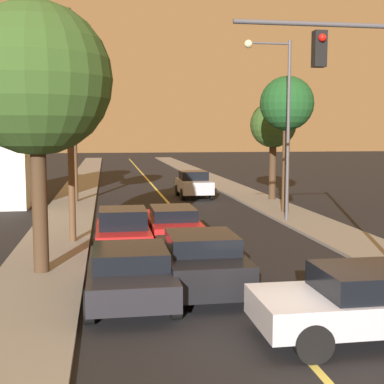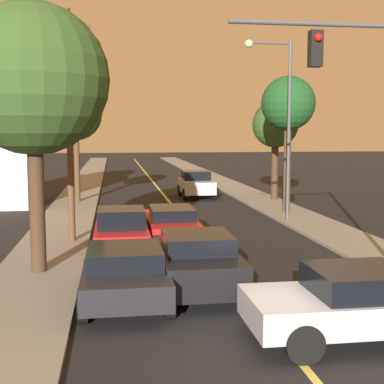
{
  "view_description": "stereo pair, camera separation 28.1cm",
  "coord_description": "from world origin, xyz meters",
  "px_view_note": "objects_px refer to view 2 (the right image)",
  "views": [
    {
      "loc": [
        -3.52,
        -9.28,
        4.07
      ],
      "look_at": [
        0.0,
        12.61,
        1.6
      ],
      "focal_mm": 50.0,
      "sensor_mm": 36.0,
      "label": 1
    },
    {
      "loc": [
        -3.24,
        -9.32,
        4.07
      ],
      "look_at": [
        0.0,
        12.61,
        1.6
      ],
      "focal_mm": 50.0,
      "sensor_mm": 36.0,
      "label": 2
    }
  ],
  "objects_px": {
    "car_crossing_right": "(352,303)",
    "tree_left_near": "(33,80)",
    "car_outer_lane_second": "(121,230)",
    "utility_pole_left": "(69,123)",
    "traffic_signal_mast": "(374,105)",
    "tree_right_near": "(288,105)",
    "streetlamp_right": "(279,107)",
    "car_outer_lane_front": "(125,272)",
    "tree_right_far": "(275,126)",
    "car_near_lane_front": "(196,261)",
    "car_near_lane_second": "(171,224)",
    "tree_left_far": "(76,115)",
    "car_far_oncoming": "(196,184)"
  },
  "relations": [
    {
      "from": "car_crossing_right",
      "to": "tree_left_near",
      "type": "distance_m",
      "value": 10.12
    },
    {
      "from": "car_outer_lane_second",
      "to": "utility_pole_left",
      "type": "distance_m",
      "value": 4.39
    },
    {
      "from": "traffic_signal_mast",
      "to": "utility_pole_left",
      "type": "xyz_separation_m",
      "value": [
        -8.25,
        6.61,
        -0.35
      ]
    },
    {
      "from": "car_crossing_right",
      "to": "traffic_signal_mast",
      "type": "bearing_deg",
      "value": -31.01
    },
    {
      "from": "tree_right_near",
      "to": "streetlamp_right",
      "type": "bearing_deg",
      "value": -116.67
    },
    {
      "from": "car_outer_lane_second",
      "to": "car_outer_lane_front",
      "type": "bearing_deg",
      "value": -90.0
    },
    {
      "from": "tree_right_near",
      "to": "car_outer_lane_front",
      "type": "bearing_deg",
      "value": -122.8
    },
    {
      "from": "car_outer_lane_second",
      "to": "streetlamp_right",
      "type": "bearing_deg",
      "value": 34.72
    },
    {
      "from": "tree_left_near",
      "to": "tree_right_far",
      "type": "relative_size",
      "value": 1.3
    },
    {
      "from": "car_near_lane_front",
      "to": "tree_left_near",
      "type": "height_order",
      "value": "tree_left_near"
    },
    {
      "from": "car_outer_lane_second",
      "to": "traffic_signal_mast",
      "type": "relative_size",
      "value": 0.56
    },
    {
      "from": "utility_pole_left",
      "to": "tree_left_near",
      "type": "relative_size",
      "value": 1.1
    },
    {
      "from": "streetlamp_right",
      "to": "utility_pole_left",
      "type": "bearing_deg",
      "value": -159.67
    },
    {
      "from": "car_near_lane_second",
      "to": "car_crossing_right",
      "type": "xyz_separation_m",
      "value": [
        2.51,
        -9.57,
        0.02
      ]
    },
    {
      "from": "car_outer_lane_second",
      "to": "tree_left_near",
      "type": "height_order",
      "value": "tree_left_near"
    },
    {
      "from": "car_outer_lane_second",
      "to": "tree_left_far",
      "type": "height_order",
      "value": "tree_left_far"
    },
    {
      "from": "car_far_oncoming",
      "to": "streetlamp_right",
      "type": "distance_m",
      "value": 10.98
    },
    {
      "from": "car_crossing_right",
      "to": "car_far_oncoming",
      "type": "bearing_deg",
      "value": -1.31
    },
    {
      "from": "car_near_lane_second",
      "to": "car_outer_lane_front",
      "type": "relative_size",
      "value": 1.07
    },
    {
      "from": "car_near_lane_front",
      "to": "tree_left_far",
      "type": "height_order",
      "value": "tree_left_far"
    },
    {
      "from": "car_outer_lane_front",
      "to": "streetlamp_right",
      "type": "bearing_deg",
      "value": 55.84
    },
    {
      "from": "car_near_lane_second",
      "to": "car_outer_lane_second",
      "type": "distance_m",
      "value": 2.1
    },
    {
      "from": "car_near_lane_second",
      "to": "tree_left_far",
      "type": "height_order",
      "value": "tree_left_far"
    },
    {
      "from": "car_near_lane_second",
      "to": "streetlamp_right",
      "type": "height_order",
      "value": "streetlamp_right"
    },
    {
      "from": "car_near_lane_front",
      "to": "car_outer_lane_second",
      "type": "height_order",
      "value": "car_near_lane_front"
    },
    {
      "from": "car_near_lane_second",
      "to": "utility_pole_left",
      "type": "xyz_separation_m",
      "value": [
        -3.6,
        0.59,
        3.69
      ]
    },
    {
      "from": "car_outer_lane_second",
      "to": "tree_left_far",
      "type": "bearing_deg",
      "value": 99.89
    },
    {
      "from": "car_near_lane_front",
      "to": "streetlamp_right",
      "type": "distance_m",
      "value": 11.91
    },
    {
      "from": "tree_right_far",
      "to": "car_crossing_right",
      "type": "bearing_deg",
      "value": -103.12
    },
    {
      "from": "car_outer_lane_front",
      "to": "tree_left_far",
      "type": "relative_size",
      "value": 0.66
    },
    {
      "from": "tree_left_far",
      "to": "tree_right_near",
      "type": "xyz_separation_m",
      "value": [
        10.61,
        -5.8,
        0.34
      ]
    },
    {
      "from": "tree_left_near",
      "to": "tree_left_far",
      "type": "relative_size",
      "value": 1.16
    },
    {
      "from": "utility_pole_left",
      "to": "car_near_lane_front",
      "type": "bearing_deg",
      "value": -60.98
    },
    {
      "from": "car_near_lane_front",
      "to": "traffic_signal_mast",
      "type": "height_order",
      "value": "traffic_signal_mast"
    },
    {
      "from": "car_far_oncoming",
      "to": "tree_left_far",
      "type": "height_order",
      "value": "tree_left_far"
    },
    {
      "from": "car_near_lane_second",
      "to": "tree_right_near",
      "type": "relative_size",
      "value": 0.69
    },
    {
      "from": "car_far_oncoming",
      "to": "car_crossing_right",
      "type": "bearing_deg",
      "value": 88.69
    },
    {
      "from": "tree_right_far",
      "to": "tree_left_far",
      "type": "bearing_deg",
      "value": 176.05
    },
    {
      "from": "utility_pole_left",
      "to": "tree_right_far",
      "type": "xyz_separation_m",
      "value": [
        11.0,
        10.77,
        0.04
      ]
    },
    {
      "from": "utility_pole_left",
      "to": "tree_left_far",
      "type": "height_order",
      "value": "utility_pole_left"
    },
    {
      "from": "traffic_signal_mast",
      "to": "car_near_lane_second",
      "type": "bearing_deg",
      "value": 127.69
    },
    {
      "from": "car_near_lane_front",
      "to": "streetlamp_right",
      "type": "xyz_separation_m",
      "value": [
        5.23,
        9.77,
        4.38
      ]
    },
    {
      "from": "streetlamp_right",
      "to": "utility_pole_left",
      "type": "relative_size",
      "value": 0.96
    },
    {
      "from": "tree_right_far",
      "to": "utility_pole_left",
      "type": "bearing_deg",
      "value": -135.6
    },
    {
      "from": "traffic_signal_mast",
      "to": "tree_right_near",
      "type": "xyz_separation_m",
      "value": [
        1.83,
        12.37,
        0.63
      ]
    },
    {
      "from": "car_far_oncoming",
      "to": "tree_left_far",
      "type": "xyz_separation_m",
      "value": [
        -7.18,
        -1.56,
        4.22
      ]
    },
    {
      "from": "car_outer_lane_front",
      "to": "tree_left_far",
      "type": "xyz_separation_m",
      "value": [
        -2.3,
        18.7,
        4.32
      ]
    },
    {
      "from": "car_outer_lane_front",
      "to": "car_outer_lane_second",
      "type": "xyz_separation_m",
      "value": [
        0.0,
        5.51,
        0.01
      ]
    },
    {
      "from": "car_crossing_right",
      "to": "tree_right_far",
      "type": "distance_m",
      "value": 21.81
    },
    {
      "from": "traffic_signal_mast",
      "to": "tree_left_far",
      "type": "xyz_separation_m",
      "value": [
        -8.78,
        18.17,
        0.3
      ]
    }
  ]
}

